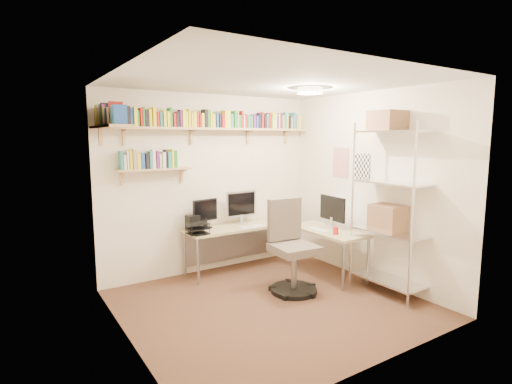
% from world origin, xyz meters
% --- Properties ---
extents(ground, '(3.20, 3.20, 0.00)m').
position_xyz_m(ground, '(0.00, 0.00, 0.00)').
color(ground, '#452D1D').
rests_on(ground, ground).
extents(room_shell, '(3.24, 3.04, 2.52)m').
position_xyz_m(room_shell, '(0.00, 0.00, 1.55)').
color(room_shell, beige).
rests_on(room_shell, ground).
extents(wall_shelves, '(3.12, 1.09, 0.79)m').
position_xyz_m(wall_shelves, '(-0.42, 1.30, 2.02)').
color(wall_shelves, tan).
rests_on(wall_shelves, ground).
extents(corner_desk, '(2.01, 1.70, 1.13)m').
position_xyz_m(corner_desk, '(0.47, 1.00, 0.65)').
color(corner_desk, tan).
rests_on(corner_desk, ground).
extents(office_chair, '(0.60, 0.61, 1.15)m').
position_xyz_m(office_chair, '(0.45, 0.21, 0.48)').
color(office_chair, black).
rests_on(office_chair, ground).
extents(wire_rack, '(0.44, 0.90, 2.22)m').
position_xyz_m(wire_rack, '(1.42, -0.45, 1.32)').
color(wire_rack, silver).
rests_on(wire_rack, ground).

